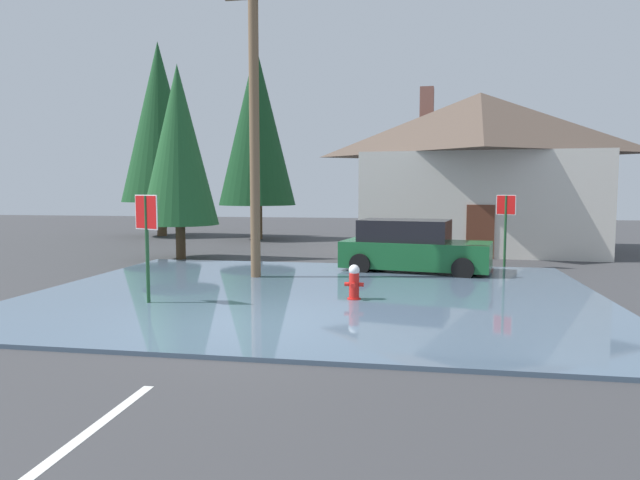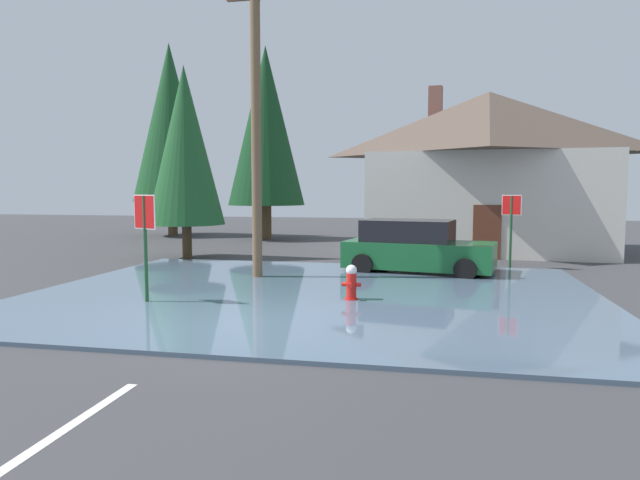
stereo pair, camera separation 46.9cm
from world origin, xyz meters
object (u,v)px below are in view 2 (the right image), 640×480
object	(u,v)px
fire_hydrant	(351,284)
house	(487,169)
parked_car	(416,248)
pine_tree_tall_left	(266,126)
utility_pole	(256,124)
pine_tree_short_left	(170,123)
stop_sign_far	(511,217)
pine_tree_mid_left	(185,146)
stop_sign_near	(145,226)

from	to	relation	value
fire_hydrant	house	distance (m)	13.19
parked_car	pine_tree_tall_left	bearing A→B (deg)	127.19
fire_hydrant	house	size ratio (longest dim) A/B	0.08
utility_pole	pine_tree_short_left	xyz separation A→B (m)	(-9.36, 13.70, 1.78)
utility_pole	house	size ratio (longest dim) A/B	0.81
pine_tree_tall_left	stop_sign_far	bearing A→B (deg)	-39.21
fire_hydrant	house	world-z (taller)	house
fire_hydrant	stop_sign_far	world-z (taller)	stop_sign_far
fire_hydrant	parked_car	bearing A→B (deg)	75.49
pine_tree_mid_left	pine_tree_short_left	world-z (taller)	pine_tree_short_left
stop_sign_near	pine_tree_mid_left	world-z (taller)	pine_tree_mid_left
stop_sign_near	fire_hydrant	xyz separation A→B (m)	(4.42, 1.15, -1.33)
utility_pole	pine_tree_short_left	distance (m)	16.68
parked_car	pine_tree_tall_left	distance (m)	14.10
parked_car	utility_pole	bearing A→B (deg)	-154.27
pine_tree_mid_left	pine_tree_short_left	size ratio (longest dim) A/B	0.67
house	pine_tree_mid_left	distance (m)	12.36
pine_tree_short_left	fire_hydrant	bearing A→B (deg)	-52.85
stop_sign_near	pine_tree_mid_left	bearing A→B (deg)	108.97
stop_sign_far	utility_pole	bearing A→B (deg)	-153.28
fire_hydrant	stop_sign_near	bearing A→B (deg)	-165.37
parked_car	pine_tree_tall_left	world-z (taller)	pine_tree_tall_left
fire_hydrant	pine_tree_tall_left	distance (m)	17.62
utility_pole	house	distance (m)	11.84
stop_sign_far	pine_tree_short_left	world-z (taller)	pine_tree_short_left
parked_car	pine_tree_short_left	world-z (taller)	pine_tree_short_left
house	pine_tree_tall_left	distance (m)	11.34
house	pine_tree_short_left	xyz separation A→B (m)	(-16.41, 4.24, 2.74)
utility_pole	house	world-z (taller)	utility_pole
house	pine_tree_mid_left	bearing A→B (deg)	-154.53
fire_hydrant	pine_tree_short_left	distance (m)	21.45
stop_sign_near	parked_car	xyz separation A→B (m)	(5.69, 6.04, -0.98)
parked_car	pine_tree_short_left	distance (m)	18.76
stop_sign_near	parked_car	distance (m)	8.36
pine_tree_tall_left	fire_hydrant	bearing A→B (deg)	-66.46
parked_car	pine_tree_short_left	xyz separation A→B (m)	(-13.75, 11.58, 5.38)
parked_car	pine_tree_mid_left	xyz separation A→B (m)	(-8.47, 2.04, 3.38)
fire_hydrant	utility_pole	xyz separation A→B (m)	(-3.12, 2.77, 3.96)
pine_tree_tall_left	pine_tree_short_left	bearing A→B (deg)	169.43
house	parked_car	world-z (taller)	house
pine_tree_mid_left	pine_tree_tall_left	bearing A→B (deg)	86.64
fire_hydrant	parked_car	world-z (taller)	parked_car
stop_sign_near	stop_sign_far	distance (m)	11.53
stop_sign_far	pine_tree_short_left	bearing A→B (deg)	149.10
utility_pole	pine_tree_mid_left	xyz separation A→B (m)	(-4.08, 4.15, -0.23)
utility_pole	pine_tree_tall_left	world-z (taller)	pine_tree_tall_left
fire_hydrant	utility_pole	distance (m)	5.75
pine_tree_mid_left	stop_sign_far	bearing A→B (deg)	-2.27
house	pine_tree_tall_left	xyz separation A→B (m)	(-10.64, 3.16, 2.33)
fire_hydrant	pine_tree_tall_left	bearing A→B (deg)	113.54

